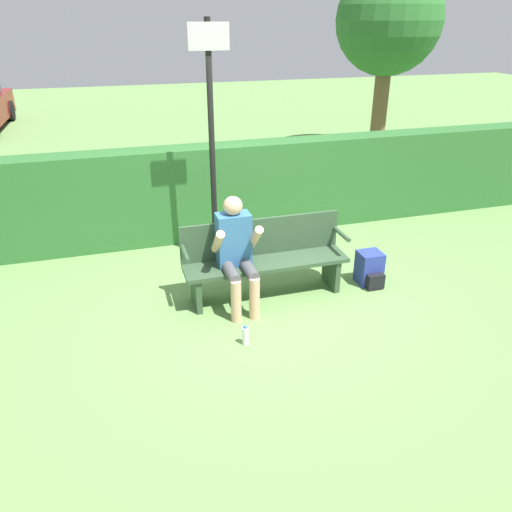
{
  "coord_description": "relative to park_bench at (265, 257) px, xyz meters",
  "views": [
    {
      "loc": [
        -1.53,
        -4.73,
        2.9
      ],
      "look_at": [
        -0.15,
        -0.1,
        0.57
      ],
      "focal_mm": 35.0,
      "sensor_mm": 36.0,
      "label": 1
    }
  ],
  "objects": [
    {
      "name": "hedge_back",
      "position": [
        0.0,
        1.84,
        0.2
      ],
      "size": [
        12.0,
        0.44,
        1.31
      ],
      "color": "#2D662D",
      "rests_on": "ground"
    },
    {
      "name": "water_bottle",
      "position": [
        -0.48,
        -0.91,
        -0.36
      ],
      "size": [
        0.06,
        0.06,
        0.21
      ],
      "color": "white",
      "rests_on": "ground"
    },
    {
      "name": "signpost",
      "position": [
        -0.35,
        0.99,
        1.22
      ],
      "size": [
        0.46,
        0.09,
        2.89
      ],
      "color": "black",
      "rests_on": "ground"
    },
    {
      "name": "tree",
      "position": [
        4.48,
        5.53,
        2.32
      ],
      "size": [
        2.25,
        2.25,
        3.94
      ],
      "color": "brown",
      "rests_on": "ground"
    },
    {
      "name": "ground_plane",
      "position": [
        0.0,
        -0.07,
        -0.45
      ],
      "size": [
        40.0,
        40.0,
        0.0
      ],
      "primitive_type": "plane",
      "color": "#668E4C"
    },
    {
      "name": "backpack",
      "position": [
        1.27,
        -0.14,
        -0.26
      ],
      "size": [
        0.27,
        0.34,
        0.4
      ],
      "color": "#283893",
      "rests_on": "ground"
    },
    {
      "name": "park_bench",
      "position": [
        0.0,
        0.0,
        0.0
      ],
      "size": [
        1.85,
        0.43,
        0.87
      ],
      "color": "#334C33",
      "rests_on": "ground"
    },
    {
      "name": "person_seated",
      "position": [
        -0.36,
        -0.13,
        0.21
      ],
      "size": [
        0.5,
        0.62,
        1.21
      ],
      "color": "#336699",
      "rests_on": "ground"
    }
  ]
}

